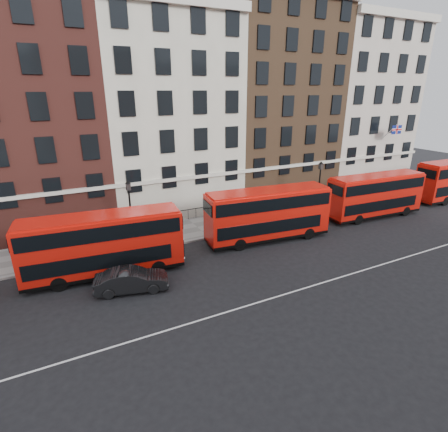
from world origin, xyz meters
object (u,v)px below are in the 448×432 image
bus_c (268,213)px  car_front (132,280)px  bus_b (103,244)px  traffic_light (406,177)px  bus_d (375,195)px

bus_c → car_front: bearing=-160.5°
car_front → bus_b: bearing=35.3°
bus_b → traffic_light: (33.99, 3.04, 0.12)m
bus_d → traffic_light: bearing=23.3°
bus_c → traffic_light: bus_c is taller
bus_c → traffic_light: bearing=14.5°
bus_b → bus_c: size_ratio=0.99×
bus_d → bus_c: bearing=-176.4°
bus_b → car_front: bearing=-62.8°
traffic_light → bus_b: bearing=-174.9°
bus_b → bus_d: (25.50, -0.00, -0.05)m
car_front → traffic_light: 33.45m
bus_d → bus_b: bearing=-176.4°
bus_b → car_front: (1.10, -2.81, -1.58)m
bus_c → traffic_light: 21.20m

